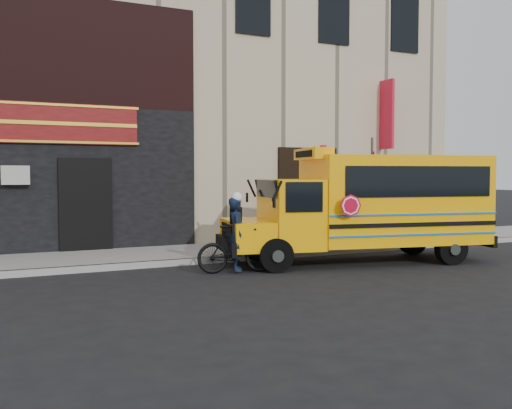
{
  "coord_description": "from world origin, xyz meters",
  "views": [
    {
      "loc": [
        -5.67,
        -10.99,
        2.3
      ],
      "look_at": [
        0.39,
        1.85,
        1.52
      ],
      "focal_mm": 40.0,
      "sensor_mm": 36.0,
      "label": 1
    }
  ],
  "objects": [
    {
      "name": "ground",
      "position": [
        0.0,
        0.0,
        0.0
      ],
      "size": [
        120.0,
        120.0,
        0.0
      ],
      "primitive_type": "plane",
      "color": "black",
      "rests_on": "ground"
    },
    {
      "name": "curb",
      "position": [
        0.0,
        2.6,
        0.07
      ],
      "size": [
        40.0,
        0.2,
        0.15
      ],
      "primitive_type": "cube",
      "color": "#979792",
      "rests_on": "ground"
    },
    {
      "name": "sidewalk",
      "position": [
        0.0,
        4.1,
        0.07
      ],
      "size": [
        40.0,
        3.0,
        0.15
      ],
      "primitive_type": "cube",
      "color": "#63615C",
      "rests_on": "ground"
    },
    {
      "name": "building",
      "position": [
        -0.04,
        10.45,
        6.13
      ],
      "size": [
        20.0,
        10.7,
        12.0
      ],
      "color": "tan",
      "rests_on": "sidewalk"
    },
    {
      "name": "school_bus",
      "position": [
        3.3,
        1.06,
        1.51
      ],
      "size": [
        7.18,
        3.39,
        2.92
      ],
      "color": "black",
      "rests_on": "ground"
    },
    {
      "name": "sign_pole",
      "position": [
        4.78,
        2.99,
        1.85
      ],
      "size": [
        0.12,
        0.29,
        3.37
      ],
      "color": "#363C38",
      "rests_on": "ground"
    },
    {
      "name": "bicycle",
      "position": [
        -0.5,
        1.0,
        0.55
      ],
      "size": [
        1.91,
        0.87,
        1.11
      ],
      "primitive_type": "imported",
      "rotation": [
        0.0,
        0.0,
        1.37
      ],
      "color": "black",
      "rests_on": "ground"
    },
    {
      "name": "cyclist",
      "position": [
        -0.48,
        1.05,
        0.85
      ],
      "size": [
        0.57,
        0.71,
        1.7
      ],
      "primitive_type": "imported",
      "rotation": [
        0.0,
        0.0,
        1.27
      ],
      "color": "black",
      "rests_on": "ground"
    }
  ]
}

